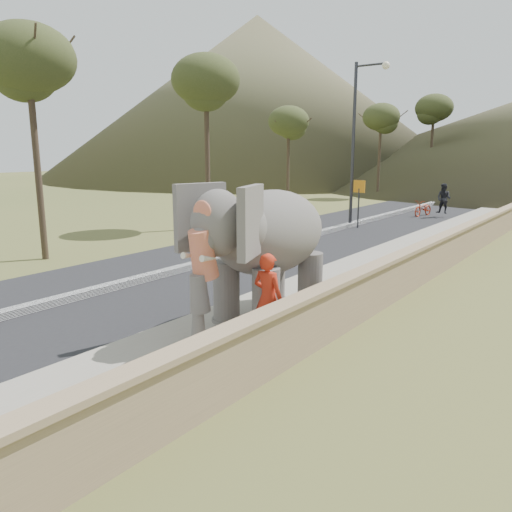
# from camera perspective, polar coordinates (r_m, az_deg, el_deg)

# --- Properties ---
(ground) EXTENTS (160.00, 160.00, 0.00)m
(ground) POSITION_cam_1_polar(r_m,az_deg,el_deg) (8.54, -18.75, -15.81)
(ground) COLOR olive
(ground) RESTS_ON ground
(road) EXTENTS (7.00, 120.00, 0.03)m
(road) POSITION_cam_1_polar(r_m,az_deg,el_deg) (18.54, -1.87, -0.02)
(road) COLOR black
(road) RESTS_ON ground
(median) EXTENTS (0.35, 120.00, 0.22)m
(median) POSITION_cam_1_polar(r_m,az_deg,el_deg) (18.52, -1.87, 0.27)
(median) COLOR black
(median) RESTS_ON ground
(walkway) EXTENTS (3.00, 120.00, 0.15)m
(walkway) POSITION_cam_1_polar(r_m,az_deg,el_deg) (15.94, 12.27, -2.08)
(walkway) COLOR #9E9687
(walkway) RESTS_ON ground
(parapet) EXTENTS (0.30, 120.00, 1.10)m
(parapet) POSITION_cam_1_polar(r_m,az_deg,el_deg) (15.24, 17.97, -1.22)
(parapet) COLOR tan
(parapet) RESTS_ON ground
(lamppost) EXTENTS (1.76, 0.36, 8.00)m
(lamppost) POSITION_cam_1_polar(r_m,az_deg,el_deg) (25.63, 11.75, 14.02)
(lamppost) COLOR #2F2F34
(lamppost) RESTS_ON ground
(signboard) EXTENTS (0.60, 0.08, 2.40)m
(signboard) POSITION_cam_1_polar(r_m,az_deg,el_deg) (25.49, 11.68, 6.76)
(signboard) COLOR #2D2D33
(signboard) RESTS_ON ground
(hill_left) EXTENTS (60.00, 60.00, 22.00)m
(hill_left) POSITION_cam_1_polar(r_m,az_deg,el_deg) (74.25, 0.15, 17.59)
(hill_left) COLOR brown
(hill_left) RESTS_ON ground
(elephant_and_man) EXTENTS (2.40, 4.27, 3.04)m
(elephant_and_man) POSITION_cam_1_polar(r_m,az_deg,el_deg) (11.24, 1.62, 0.57)
(elephant_and_man) COLOR slate
(elephant_and_man) RESTS_ON ground
(motorcyclist) EXTENTS (2.08, 1.89, 1.98)m
(motorcyclist) POSITION_cam_1_polar(r_m,az_deg,el_deg) (31.14, 19.55, 5.64)
(motorcyclist) COLOR #9C250E
(motorcyclist) RESTS_ON ground
(trees) EXTENTS (48.64, 44.07, 9.37)m
(trees) POSITION_cam_1_polar(r_m,az_deg,el_deg) (33.38, 26.88, 10.88)
(trees) COLOR #473828
(trees) RESTS_ON ground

